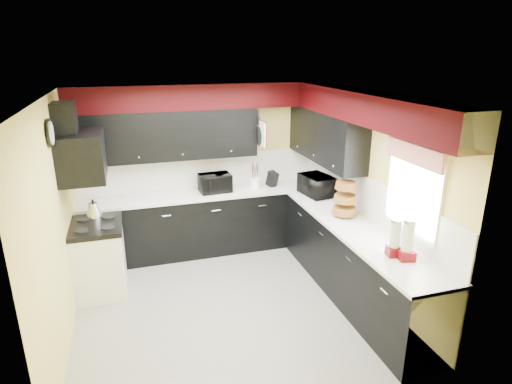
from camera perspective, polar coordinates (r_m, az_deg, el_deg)
ground at (r=5.45m, az=-3.49°, el=-14.36°), size 3.60×3.60×0.00m
wall_back at (r=6.57m, az=-7.43°, el=3.33°), size 3.60×0.06×2.50m
wall_right at (r=5.55m, az=14.61°, el=0.01°), size 0.06×3.60×2.50m
wall_left at (r=4.84m, az=-25.03°, el=-3.97°), size 0.06×3.60×2.50m
ceiling at (r=4.60m, az=-4.11°, el=12.78°), size 3.60×3.60×0.06m
cab_back at (r=6.55m, az=-6.68°, el=-4.10°), size 3.60×0.60×0.90m
cab_right at (r=5.48m, az=12.83°, el=-9.21°), size 0.60×3.00×0.90m
counter_back at (r=6.38m, az=-6.84°, el=-0.20°), size 3.62×0.64×0.04m
counter_right at (r=5.28m, az=13.19°, el=-4.69°), size 0.64×3.02×0.04m
splash_back at (r=6.58m, az=-7.39°, el=2.80°), size 3.60×0.02×0.50m
splash_right at (r=5.57m, az=14.47°, el=-0.59°), size 0.02×3.60×0.50m
upper_back at (r=6.22m, az=-11.93°, el=7.42°), size 2.60×0.35×0.70m
upper_right at (r=6.09m, az=9.23°, el=7.36°), size 0.35×1.80×0.70m
soffit_back at (r=6.20m, az=-7.55°, el=12.54°), size 3.60×0.36×0.35m
soffit_right at (r=5.07m, az=14.89°, el=10.77°), size 0.36×3.24×0.35m
stove at (r=5.81m, az=-20.10°, el=-8.47°), size 0.60×0.75×0.86m
cooktop at (r=5.63m, az=-20.61°, el=-4.28°), size 0.62×0.77×0.06m
hood at (r=5.37m, az=-22.21°, el=4.48°), size 0.50×0.78×0.55m
hood_duct at (r=5.31m, az=-24.17°, el=8.73°), size 0.24×0.40×0.40m
window at (r=4.75m, az=20.31°, el=0.12°), size 0.03×0.86×0.96m
valance at (r=4.62m, az=20.31°, el=4.77°), size 0.04×0.88×0.20m
pan_top at (r=6.36m, az=0.09°, el=9.89°), size 0.03×0.22×0.40m
pan_mid at (r=6.28m, az=0.44°, el=7.47°), size 0.03×0.28×0.46m
pan_low at (r=6.53m, az=-0.25°, el=7.63°), size 0.03×0.24×0.42m
cut_board at (r=6.16m, az=0.86°, el=7.72°), size 0.03×0.26×0.35m
baskets at (r=5.48m, az=11.77°, el=-0.80°), size 0.27×0.27×0.50m
clock at (r=4.84m, az=-25.78°, el=7.09°), size 0.03×0.30×0.30m
deco_plate at (r=5.02m, az=17.31°, el=9.62°), size 0.03×0.24×0.24m
toaster_oven at (r=6.36m, az=-5.46°, el=1.21°), size 0.48×0.41×0.27m
microwave at (r=6.24m, az=8.10°, el=0.90°), size 0.43×0.58×0.29m
utensil_crock at (r=6.47m, az=-0.12°, el=1.17°), size 0.20×0.20×0.17m
knife_block at (r=6.57m, az=2.19°, el=1.72°), size 0.16×0.18×0.24m
kettle at (r=5.84m, az=-20.83°, el=-2.20°), size 0.26×0.26×0.18m
dispenser_a at (r=4.59m, az=18.03°, el=-6.00°), size 0.16×0.16×0.37m
dispenser_b at (r=4.54m, az=19.58°, el=-6.12°), size 0.18×0.18×0.41m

